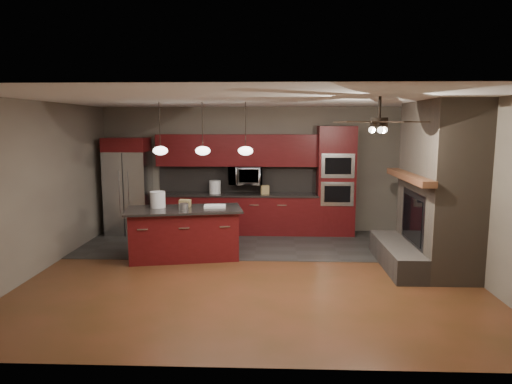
{
  "coord_description": "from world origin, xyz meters",
  "views": [
    {
      "loc": [
        0.34,
        -7.25,
        2.42
      ],
      "look_at": [
        0.04,
        0.6,
        1.25
      ],
      "focal_mm": 32.0,
      "sensor_mm": 36.0,
      "label": 1
    }
  ],
  "objects_px": {
    "refrigerator": "(128,186)",
    "paint_tray": "(215,206)",
    "cardboard_box": "(185,203)",
    "oven_tower": "(336,181)",
    "kitchen_island": "(184,233)",
    "counter_bucket": "(215,187)",
    "white_bucket": "(158,200)",
    "microwave": "(246,175)",
    "counter_box": "(265,190)",
    "paint_can": "(184,206)"
  },
  "relations": [
    {
      "from": "white_bucket",
      "to": "counter_box",
      "type": "xyz_separation_m",
      "value": [
        1.91,
        1.82,
        -0.07
      ]
    },
    {
      "from": "kitchen_island",
      "to": "counter_box",
      "type": "bearing_deg",
      "value": 42.19
    },
    {
      "from": "kitchen_island",
      "to": "paint_tray",
      "type": "relative_size",
      "value": 5.62
    },
    {
      "from": "kitchen_island",
      "to": "paint_tray",
      "type": "height_order",
      "value": "paint_tray"
    },
    {
      "from": "microwave",
      "to": "oven_tower",
      "type": "bearing_deg",
      "value": -1.66
    },
    {
      "from": "cardboard_box",
      "to": "paint_tray",
      "type": "bearing_deg",
      "value": -0.45
    },
    {
      "from": "paint_tray",
      "to": "cardboard_box",
      "type": "relative_size",
      "value": 1.94
    },
    {
      "from": "paint_tray",
      "to": "counter_bucket",
      "type": "xyz_separation_m",
      "value": [
        -0.23,
        1.81,
        0.1
      ]
    },
    {
      "from": "oven_tower",
      "to": "microwave",
      "type": "distance_m",
      "value": 1.98
    },
    {
      "from": "microwave",
      "to": "kitchen_island",
      "type": "relative_size",
      "value": 0.33
    },
    {
      "from": "refrigerator",
      "to": "paint_can",
      "type": "bearing_deg",
      "value": -50.74
    },
    {
      "from": "refrigerator",
      "to": "counter_box",
      "type": "height_order",
      "value": "refrigerator"
    },
    {
      "from": "kitchen_island",
      "to": "oven_tower",
      "type": "bearing_deg",
      "value": 22.13
    },
    {
      "from": "kitchen_island",
      "to": "cardboard_box",
      "type": "height_order",
      "value": "cardboard_box"
    },
    {
      "from": "white_bucket",
      "to": "counter_bucket",
      "type": "bearing_deg",
      "value": 66.72
    },
    {
      "from": "oven_tower",
      "to": "white_bucket",
      "type": "xyz_separation_m",
      "value": [
        -3.46,
        -1.86,
        -0.13
      ]
    },
    {
      "from": "paint_tray",
      "to": "counter_box",
      "type": "relative_size",
      "value": 1.99
    },
    {
      "from": "kitchen_island",
      "to": "white_bucket",
      "type": "distance_m",
      "value": 0.78
    },
    {
      "from": "paint_tray",
      "to": "counter_bucket",
      "type": "relative_size",
      "value": 1.36
    },
    {
      "from": "refrigerator",
      "to": "paint_tray",
      "type": "xyz_separation_m",
      "value": [
        2.14,
        -1.72,
        -0.13
      ]
    },
    {
      "from": "white_bucket",
      "to": "paint_tray",
      "type": "xyz_separation_m",
      "value": [
        1.03,
        0.07,
        -0.13
      ]
    },
    {
      "from": "paint_tray",
      "to": "cardboard_box",
      "type": "xyz_separation_m",
      "value": [
        -0.56,
        0.05,
        0.04
      ]
    },
    {
      "from": "refrigerator",
      "to": "cardboard_box",
      "type": "relative_size",
      "value": 10.59
    },
    {
      "from": "oven_tower",
      "to": "kitchen_island",
      "type": "distance_m",
      "value": 3.62
    },
    {
      "from": "white_bucket",
      "to": "paint_can",
      "type": "distance_m",
      "value": 0.55
    },
    {
      "from": "oven_tower",
      "to": "counter_bucket",
      "type": "xyz_separation_m",
      "value": [
        -2.65,
        0.01,
        -0.15
      ]
    },
    {
      "from": "counter_box",
      "to": "paint_tray",
      "type": "bearing_deg",
      "value": -130.31
    },
    {
      "from": "cardboard_box",
      "to": "microwave",
      "type": "bearing_deg",
      "value": 65.67
    },
    {
      "from": "counter_bucket",
      "to": "microwave",
      "type": "bearing_deg",
      "value": 4.22
    },
    {
      "from": "cardboard_box",
      "to": "counter_bucket",
      "type": "relative_size",
      "value": 0.7
    },
    {
      "from": "microwave",
      "to": "kitchen_island",
      "type": "xyz_separation_m",
      "value": [
        -0.99,
        -2.0,
        -0.83
      ]
    },
    {
      "from": "refrigerator",
      "to": "kitchen_island",
      "type": "relative_size",
      "value": 0.97
    },
    {
      "from": "microwave",
      "to": "cardboard_box",
      "type": "height_order",
      "value": "microwave"
    },
    {
      "from": "microwave",
      "to": "white_bucket",
      "type": "distance_m",
      "value": 2.44
    },
    {
      "from": "oven_tower",
      "to": "paint_can",
      "type": "height_order",
      "value": "oven_tower"
    },
    {
      "from": "paint_can",
      "to": "counter_box",
      "type": "relative_size",
      "value": 0.86
    },
    {
      "from": "oven_tower",
      "to": "kitchen_island",
      "type": "height_order",
      "value": "oven_tower"
    },
    {
      "from": "cardboard_box",
      "to": "counter_bucket",
      "type": "bearing_deg",
      "value": 84.2
    },
    {
      "from": "microwave",
      "to": "counter_bucket",
      "type": "distance_m",
      "value": 0.73
    },
    {
      "from": "counter_bucket",
      "to": "oven_tower",
      "type": "bearing_deg",
      "value": -0.16
    },
    {
      "from": "microwave",
      "to": "paint_tray",
      "type": "relative_size",
      "value": 1.88
    },
    {
      "from": "oven_tower",
      "to": "microwave",
      "type": "relative_size",
      "value": 3.25
    },
    {
      "from": "cardboard_box",
      "to": "oven_tower",
      "type": "bearing_deg",
      "value": 35.22
    },
    {
      "from": "cardboard_box",
      "to": "counter_box",
      "type": "distance_m",
      "value": 2.23
    },
    {
      "from": "kitchen_island",
      "to": "white_bucket",
      "type": "bearing_deg",
      "value": 160.11
    },
    {
      "from": "oven_tower",
      "to": "white_bucket",
      "type": "distance_m",
      "value": 3.93
    },
    {
      "from": "paint_tray",
      "to": "counter_box",
      "type": "bearing_deg",
      "value": 57.57
    },
    {
      "from": "counter_bucket",
      "to": "refrigerator",
      "type": "bearing_deg",
      "value": -177.57
    },
    {
      "from": "kitchen_island",
      "to": "paint_tray",
      "type": "xyz_separation_m",
      "value": [
        0.54,
        0.14,
        0.47
      ]
    },
    {
      "from": "oven_tower",
      "to": "cardboard_box",
      "type": "xyz_separation_m",
      "value": [
        -2.98,
        -1.75,
        -0.21
      ]
    }
  ]
}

